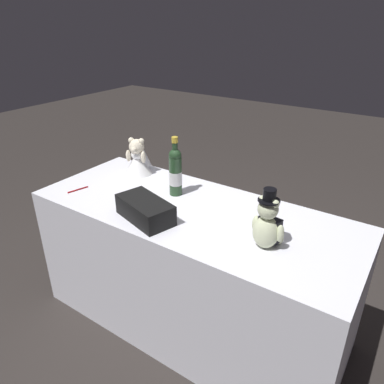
{
  "coord_description": "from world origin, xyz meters",
  "views": [
    {
      "loc": [
        0.93,
        -1.38,
        1.68
      ],
      "look_at": [
        0.0,
        0.0,
        0.87
      ],
      "focal_mm": 33.93,
      "sensor_mm": 36.0,
      "label": 1
    }
  ],
  "objects_px": {
    "champagne_bottle": "(175,171)",
    "gift_case_black": "(145,210)",
    "teddy_bear_groom": "(268,225)",
    "signing_pen": "(79,189)",
    "teddy_bear_bride": "(138,158)"
  },
  "relations": [
    {
      "from": "teddy_bear_groom",
      "to": "champagne_bottle",
      "type": "xyz_separation_m",
      "value": [
        -0.63,
        0.19,
        0.03
      ]
    },
    {
      "from": "teddy_bear_groom",
      "to": "signing_pen",
      "type": "height_order",
      "value": "teddy_bear_groom"
    },
    {
      "from": "teddy_bear_bride",
      "to": "signing_pen",
      "type": "distance_m",
      "value": 0.42
    },
    {
      "from": "teddy_bear_bride",
      "to": "gift_case_black",
      "type": "bearing_deg",
      "value": -45.54
    },
    {
      "from": "signing_pen",
      "to": "teddy_bear_groom",
      "type": "bearing_deg",
      "value": 4.12
    },
    {
      "from": "champagne_bottle",
      "to": "signing_pen",
      "type": "relative_size",
      "value": 2.63
    },
    {
      "from": "champagne_bottle",
      "to": "gift_case_black",
      "type": "height_order",
      "value": "champagne_bottle"
    },
    {
      "from": "teddy_bear_groom",
      "to": "teddy_bear_bride",
      "type": "distance_m",
      "value": 1.06
    },
    {
      "from": "teddy_bear_groom",
      "to": "champagne_bottle",
      "type": "relative_size",
      "value": 0.83
    },
    {
      "from": "teddy_bear_groom",
      "to": "gift_case_black",
      "type": "xyz_separation_m",
      "value": [
        -0.59,
        -0.12,
        -0.06
      ]
    },
    {
      "from": "champagne_bottle",
      "to": "gift_case_black",
      "type": "xyz_separation_m",
      "value": [
        0.04,
        -0.31,
        -0.09
      ]
    },
    {
      "from": "champagne_bottle",
      "to": "gift_case_black",
      "type": "relative_size",
      "value": 0.99
    },
    {
      "from": "signing_pen",
      "to": "gift_case_black",
      "type": "distance_m",
      "value": 0.54
    },
    {
      "from": "teddy_bear_groom",
      "to": "signing_pen",
      "type": "bearing_deg",
      "value": -175.88
    },
    {
      "from": "teddy_bear_bride",
      "to": "signing_pen",
      "type": "relative_size",
      "value": 1.85
    }
  ]
}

